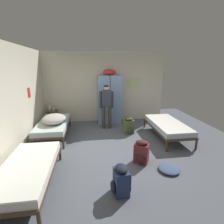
{
  "coord_description": "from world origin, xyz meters",
  "views": [
    {
      "loc": [
        -0.62,
        -4.31,
        2.22
      ],
      "look_at": [
        0.0,
        0.24,
        0.95
      ],
      "focal_mm": 27.4,
      "sensor_mm": 36.0,
      "label": 1
    }
  ],
  "objects_px": {
    "bed_right": "(167,125)",
    "bedding_heap": "(54,119)",
    "backpack_maroon": "(141,152)",
    "backpack_olive": "(129,126)",
    "clothes_pile_denim": "(169,169)",
    "person_traveler": "(107,103)",
    "bed_left_rear": "(53,125)",
    "backpack_navy": "(121,180)",
    "bed_left_front": "(27,170)",
    "water_bottle": "(49,107)",
    "lotion_bottle": "(53,109)",
    "locker_bank": "(109,98)",
    "shelf_unit": "(52,116)"
  },
  "relations": [
    {
      "from": "locker_bank",
      "to": "backpack_olive",
      "type": "relative_size",
      "value": 3.76
    },
    {
      "from": "locker_bank",
      "to": "water_bottle",
      "type": "height_order",
      "value": "locker_bank"
    },
    {
      "from": "backpack_olive",
      "to": "backpack_maroon",
      "type": "distance_m",
      "value": 1.78
    },
    {
      "from": "backpack_maroon",
      "to": "clothes_pile_denim",
      "type": "relative_size",
      "value": 1.16
    },
    {
      "from": "locker_bank",
      "to": "backpack_olive",
      "type": "height_order",
      "value": "locker_bank"
    },
    {
      "from": "bed_left_front",
      "to": "backpack_maroon",
      "type": "relative_size",
      "value": 3.45
    },
    {
      "from": "backpack_navy",
      "to": "clothes_pile_denim",
      "type": "height_order",
      "value": "backpack_navy"
    },
    {
      "from": "bed_right",
      "to": "lotion_bottle",
      "type": "xyz_separation_m",
      "value": [
        -3.75,
        1.66,
        0.25
      ]
    },
    {
      "from": "backpack_olive",
      "to": "bedding_heap",
      "type": "bearing_deg",
      "value": -179.28
    },
    {
      "from": "bed_left_front",
      "to": "backpack_maroon",
      "type": "distance_m",
      "value": 2.39
    },
    {
      "from": "lotion_bottle",
      "to": "bed_right",
      "type": "bearing_deg",
      "value": -23.86
    },
    {
      "from": "shelf_unit",
      "to": "lotion_bottle",
      "type": "xyz_separation_m",
      "value": [
        0.07,
        -0.04,
        0.29
      ]
    },
    {
      "from": "bedding_heap",
      "to": "person_traveler",
      "type": "bearing_deg",
      "value": 20.29
    },
    {
      "from": "lotion_bottle",
      "to": "clothes_pile_denim",
      "type": "xyz_separation_m",
      "value": [
        3.01,
        -3.39,
        -0.59
      ]
    },
    {
      "from": "person_traveler",
      "to": "backpack_maroon",
      "type": "bearing_deg",
      "value": -76.73
    },
    {
      "from": "person_traveler",
      "to": "lotion_bottle",
      "type": "relative_size",
      "value": 10.74
    },
    {
      "from": "water_bottle",
      "to": "backpack_navy",
      "type": "height_order",
      "value": "water_bottle"
    },
    {
      "from": "backpack_olive",
      "to": "clothes_pile_denim",
      "type": "distance_m",
      "value": 2.22
    },
    {
      "from": "lotion_bottle",
      "to": "locker_bank",
      "type": "bearing_deg",
      "value": 0.53
    },
    {
      "from": "bed_right",
      "to": "backpack_maroon",
      "type": "distance_m",
      "value": 1.83
    },
    {
      "from": "backpack_navy",
      "to": "bed_left_front",
      "type": "bearing_deg",
      "value": 167.39
    },
    {
      "from": "water_bottle",
      "to": "backpack_olive",
      "type": "xyz_separation_m",
      "value": [
        2.77,
        -1.28,
        -0.43
      ]
    },
    {
      "from": "person_traveler",
      "to": "bed_left_front",
      "type": "bearing_deg",
      "value": -121.15
    },
    {
      "from": "backpack_maroon",
      "to": "backpack_olive",
      "type": "bearing_deg",
      "value": 86.16
    },
    {
      "from": "bed_right",
      "to": "person_traveler",
      "type": "distance_m",
      "value": 2.16
    },
    {
      "from": "bed_left_rear",
      "to": "backpack_navy",
      "type": "xyz_separation_m",
      "value": [
        1.66,
        -2.8,
        -0.12
      ]
    },
    {
      "from": "backpack_maroon",
      "to": "clothes_pile_denim",
      "type": "xyz_separation_m",
      "value": [
        0.51,
        -0.4,
        -0.22
      ]
    },
    {
      "from": "clothes_pile_denim",
      "to": "water_bottle",
      "type": "bearing_deg",
      "value": 132.48
    },
    {
      "from": "locker_bank",
      "to": "person_traveler",
      "type": "distance_m",
      "value": 0.67
    },
    {
      "from": "backpack_navy",
      "to": "backpack_maroon",
      "type": "distance_m",
      "value": 1.14
    },
    {
      "from": "water_bottle",
      "to": "clothes_pile_denim",
      "type": "distance_m",
      "value": 4.72
    },
    {
      "from": "backpack_olive",
      "to": "bed_right",
      "type": "bearing_deg",
      "value": -21.37
    },
    {
      "from": "clothes_pile_denim",
      "to": "backpack_olive",
      "type": "bearing_deg",
      "value": 100.13
    },
    {
      "from": "backpack_olive",
      "to": "backpack_navy",
      "type": "distance_m",
      "value": 2.81
    },
    {
      "from": "person_traveler",
      "to": "clothes_pile_denim",
      "type": "bearing_deg",
      "value": -68.95
    },
    {
      "from": "bed_left_rear",
      "to": "water_bottle",
      "type": "relative_size",
      "value": 7.45
    },
    {
      "from": "bed_left_rear",
      "to": "bed_right",
      "type": "bearing_deg",
      "value": -8.73
    },
    {
      "from": "shelf_unit",
      "to": "backpack_maroon",
      "type": "distance_m",
      "value": 3.97
    },
    {
      "from": "water_bottle",
      "to": "backpack_navy",
      "type": "xyz_separation_m",
      "value": [
        1.99,
        -3.97,
        -0.43
      ]
    },
    {
      "from": "backpack_navy",
      "to": "clothes_pile_denim",
      "type": "xyz_separation_m",
      "value": [
        1.17,
        0.52,
        -0.22
      ]
    },
    {
      "from": "bed_right",
      "to": "clothes_pile_denim",
      "type": "xyz_separation_m",
      "value": [
        -0.74,
        -1.73,
        -0.34
      ]
    },
    {
      "from": "bedding_heap",
      "to": "person_traveler",
      "type": "xyz_separation_m",
      "value": [
        1.69,
        0.62,
        0.32
      ]
    },
    {
      "from": "shelf_unit",
      "to": "clothes_pile_denim",
      "type": "bearing_deg",
      "value": -48.09
    },
    {
      "from": "bed_right",
      "to": "bedding_heap",
      "type": "distance_m",
      "value": 3.52
    },
    {
      "from": "bed_left_rear",
      "to": "lotion_bottle",
      "type": "relative_size",
      "value": 13.02
    },
    {
      "from": "lotion_bottle",
      "to": "backpack_olive",
      "type": "height_order",
      "value": "lotion_bottle"
    },
    {
      "from": "bedding_heap",
      "to": "lotion_bottle",
      "type": "xyz_separation_m",
      "value": [
        -0.26,
        1.25,
        0.01
      ]
    },
    {
      "from": "locker_bank",
      "to": "bed_right",
      "type": "xyz_separation_m",
      "value": [
        1.63,
        -1.68,
        -0.59
      ]
    },
    {
      "from": "bed_right",
      "to": "backpack_navy",
      "type": "height_order",
      "value": "backpack_navy"
    },
    {
      "from": "bed_right",
      "to": "clothes_pile_denim",
      "type": "distance_m",
      "value": 1.91
    }
  ]
}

